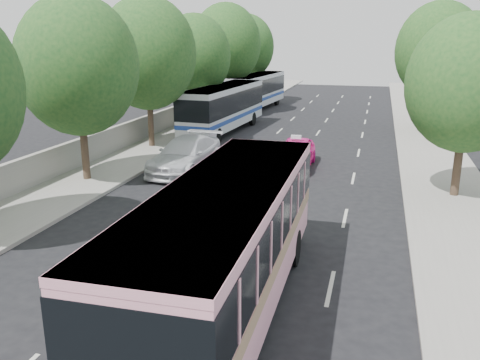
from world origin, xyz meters
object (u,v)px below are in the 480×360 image
(pink_taxi, at_px, (296,153))
(tour_coach_front, at_px, (224,105))
(white_pickup, at_px, (186,155))
(pink_bus, at_px, (227,234))
(tour_coach_rear, at_px, (257,89))

(pink_taxi, height_order, tour_coach_front, tour_coach_front)
(tour_coach_front, bearing_deg, white_pickup, -79.29)
(pink_bus, relative_size, white_pickup, 1.82)
(white_pickup, height_order, tour_coach_rear, tour_coach_rear)
(pink_taxi, height_order, tour_coach_rear, tour_coach_rear)
(white_pickup, bearing_deg, pink_taxi, 25.76)
(pink_bus, relative_size, tour_coach_front, 0.95)
(white_pickup, bearing_deg, tour_coach_front, 99.62)
(pink_taxi, distance_m, tour_coach_front, 11.27)
(tour_coach_rear, bearing_deg, white_pickup, -80.64)
(pink_taxi, relative_size, tour_coach_front, 0.40)
(tour_coach_front, bearing_deg, tour_coach_rear, 96.30)
(pink_taxi, relative_size, white_pickup, 0.77)
(pink_taxi, xyz_separation_m, tour_coach_front, (-6.81, 8.89, 1.26))
(pink_bus, bearing_deg, tour_coach_rear, 101.58)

